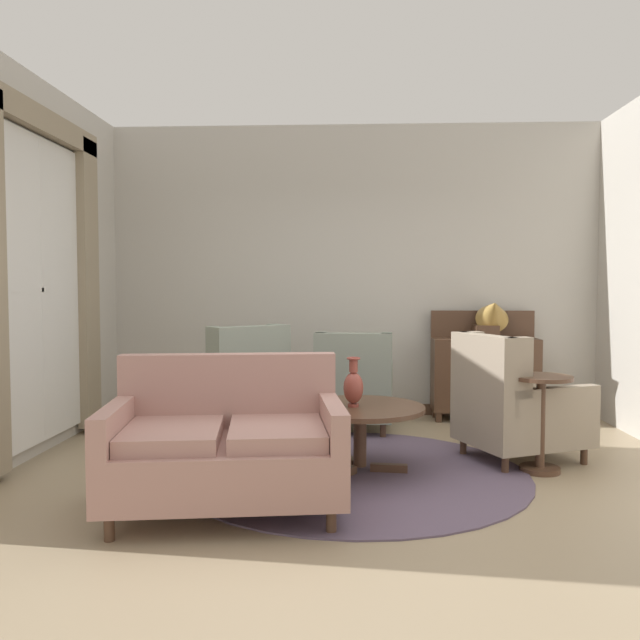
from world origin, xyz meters
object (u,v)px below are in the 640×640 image
armchair_near_window (239,390)px  armchair_foreground_right (514,408)px  side_table (541,415)px  sideboard (485,373)px  porcelain_vase (354,386)px  coffee_table (360,416)px  settee (226,447)px  gramophone (492,315)px  armchair_beside_settee (355,388)px

armchair_near_window → armchair_foreground_right: armchair_near_window is taller
side_table → armchair_foreground_right: bearing=111.6°
side_table → sideboard: (-0.03, 1.91, 0.06)m
porcelain_vase → armchair_near_window: bearing=133.7°
coffee_table → armchair_near_window: size_ratio=0.89×
settee → porcelain_vase: bearing=38.8°
gramophone → sideboard: bearing=118.1°
armchair_beside_settee → sideboard: size_ratio=0.85×
armchair_near_window → side_table: armchair_near_window is taller
armchair_foreground_right → gramophone: 1.66m
coffee_table → sideboard: bearing=55.8°
settee → armchair_near_window: armchair_near_window is taller
side_table → porcelain_vase: bearing=-175.6°
porcelain_vase → armchair_near_window: (-1.07, 1.12, -0.22)m
armchair_foreground_right → sideboard: 1.60m
settee → sideboard: 3.61m
porcelain_vase → sideboard: sideboard is taller
sideboard → coffee_table: bearing=-124.2°
coffee_table → sideboard: (1.34, 1.98, 0.07)m
armchair_beside_settee → side_table: armchair_beside_settee is taller
coffee_table → gramophone: bearing=53.6°
coffee_table → side_table: side_table is taller
armchair_foreground_right → coffee_table: bearing=84.4°
settee → armchair_beside_settee: bearing=62.4°
coffee_table → porcelain_vase: size_ratio=2.63×
settee → armchair_beside_settee: armchair_beside_settee is taller
side_table → gramophone: (0.02, 1.81, 0.68)m
sideboard → gramophone: gramophone is taller
porcelain_vase → side_table: size_ratio=0.51×
coffee_table → settee: settee is taller
sideboard → armchair_near_window: bearing=-160.0°
armchair_near_window → porcelain_vase: bearing=94.7°
side_table → armchair_beside_settee: bearing=136.9°
porcelain_vase → gramophone: bearing=53.2°
porcelain_vase → armchair_foreground_right: 1.38m
coffee_table → gramophone: (1.39, 1.89, 0.69)m
armchair_foreground_right → sideboard: (0.10, 1.59, 0.07)m
side_table → gramophone: gramophone is taller
porcelain_vase → coffee_table: bearing=38.7°
settee → armchair_near_window: 1.98m
side_table → gramophone: size_ratio=1.42×
coffee_table → settee: size_ratio=0.63×
porcelain_vase → settee: settee is taller
armchair_beside_settee → sideboard: sideboard is taller
armchair_near_window → side_table: 2.68m
porcelain_vase → armchair_beside_settee: (0.02, 1.42, -0.24)m
armchair_beside_settee → armchair_foreground_right: 1.62m
side_table → gramophone: bearing=89.3°
armchair_foreground_right → side_table: bearing=178.8°
settee → gramophone: gramophone is taller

